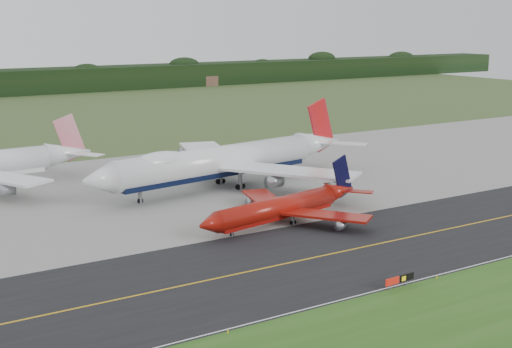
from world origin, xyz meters
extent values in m
plane|color=#3E5327|center=(0.00, 0.00, 0.00)|extent=(600.00, 600.00, 0.00)
cube|color=#275318|center=(0.00, -35.00, 0.01)|extent=(400.00, 30.00, 0.01)
cube|color=black|center=(0.00, -4.00, 0.01)|extent=(400.00, 32.00, 0.02)
cube|color=gray|center=(0.00, 51.00, 0.01)|extent=(400.00, 78.00, 0.01)
cube|color=gold|center=(0.00, -4.00, 0.03)|extent=(400.00, 0.40, 0.00)
cube|color=silver|center=(0.00, -19.50, 0.03)|extent=(400.00, 0.25, 0.00)
cylinder|color=white|center=(5.41, 43.82, 6.11)|extent=(50.09, 13.86, 6.31)
cube|color=black|center=(5.41, 43.82, 4.06)|extent=(47.39, 11.92, 2.21)
cone|color=white|center=(-22.22, 39.54, 6.11)|extent=(7.11, 7.19, 6.31)
cone|color=white|center=(36.45, 48.64, 6.59)|extent=(13.93, 8.25, 6.31)
ellipsoid|color=white|center=(-8.34, 41.69, 7.85)|extent=(13.55, 7.28, 4.02)
cube|color=white|center=(16.10, 31.25, 5.01)|extent=(23.11, 28.36, 0.54)
cube|color=white|center=(11.78, 59.05, 5.01)|extent=(16.46, 29.52, 0.54)
cube|color=red|center=(37.15, 48.75, 10.88)|extent=(9.04, 1.89, 13.08)
cylinder|color=gray|center=(12.17, 31.26, 3.29)|extent=(3.81, 3.15, 2.65)
cylinder|color=gray|center=(8.05, 57.85, 3.29)|extent=(3.81, 3.15, 2.65)
cylinder|color=gray|center=(19.69, 20.05, 3.29)|extent=(3.81, 3.15, 2.65)
cylinder|color=gray|center=(11.81, 70.81, 3.29)|extent=(3.81, 3.15, 2.65)
cylinder|color=black|center=(-13.25, 40.93, 0.57)|extent=(1.20, 0.68, 1.14)
cylinder|color=slate|center=(9.87, 41.00, 2.11)|extent=(1.01, 1.01, 4.22)
cylinder|color=black|center=(9.87, 41.00, 0.57)|extent=(1.21, 0.74, 1.14)
cylinder|color=slate|center=(8.81, 47.87, 2.11)|extent=(1.01, 1.01, 4.22)
cylinder|color=black|center=(8.81, 47.87, 0.57)|extent=(1.21, 0.74, 1.14)
cylinder|color=maroon|center=(1.39, 14.25, 3.03)|extent=(27.65, 8.83, 3.71)
cube|color=maroon|center=(1.39, 14.25, 1.82)|extent=(26.13, 7.66, 1.30)
cone|color=maroon|center=(-13.77, 11.34, 3.03)|extent=(4.07, 4.29, 3.71)
cone|color=maroon|center=(18.42, 17.53, 3.31)|extent=(7.81, 5.01, 3.71)
cube|color=maroon|center=(7.45, 7.64, 2.38)|extent=(12.97, 15.29, 0.42)
cube|color=maroon|center=(4.57, 22.65, 2.38)|extent=(8.53, 16.03, 0.42)
cube|color=black|center=(18.92, 17.63, 6.11)|extent=(5.81, 1.40, 8.45)
cylinder|color=gray|center=(7.87, 4.00, 1.37)|extent=(2.29, 1.91, 1.56)
cylinder|color=gray|center=(3.60, 26.18, 1.37)|extent=(2.29, 1.91, 1.56)
cylinder|color=black|center=(-8.85, 12.28, 0.33)|extent=(0.71, 0.42, 0.67)
cylinder|color=slate|center=(3.93, 12.66, 0.96)|extent=(0.61, 0.61, 1.92)
cylinder|color=black|center=(3.93, 12.66, 0.33)|extent=(0.72, 0.45, 0.67)
cylinder|color=slate|center=(3.16, 16.67, 0.96)|extent=(0.61, 0.61, 1.92)
cylinder|color=black|center=(3.16, 16.67, 0.33)|extent=(0.72, 0.45, 0.67)
cone|color=white|center=(-17.48, 72.75, 5.58)|extent=(10.71, 5.88, 5.54)
cube|color=white|center=(-35.33, 60.73, 4.19)|extent=(16.76, 23.65, 0.50)
cube|color=red|center=(-16.86, 72.77, 9.17)|extent=(7.66, 0.69, 11.02)
cylinder|color=gray|center=(-35.48, 55.26, 2.68)|extent=(3.10, 2.43, 2.33)
cylinder|color=slate|center=(-3.18, -20.39, 0.38)|extent=(0.13, 0.13, 0.76)
cylinder|color=slate|center=(0.06, -20.24, 0.38)|extent=(0.13, 0.13, 0.76)
cube|color=#9C150C|center=(-2.85, -20.37, 1.24)|extent=(2.38, 0.30, 0.97)
cube|color=black|center=(-0.80, -20.28, 1.24)|extent=(1.09, 0.24, 0.97)
cube|color=black|center=(0.49, -20.22, 1.24)|extent=(1.30, 0.25, 0.97)
cylinder|color=yellow|center=(-28.37, -20.50, 0.25)|extent=(0.16, 0.16, 0.50)
cylinder|color=yellow|center=(5.39, -20.50, 0.25)|extent=(0.16, 0.16, 0.50)
camera|label=1|loc=(-66.20, -87.32, 35.41)|focal=50.00mm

